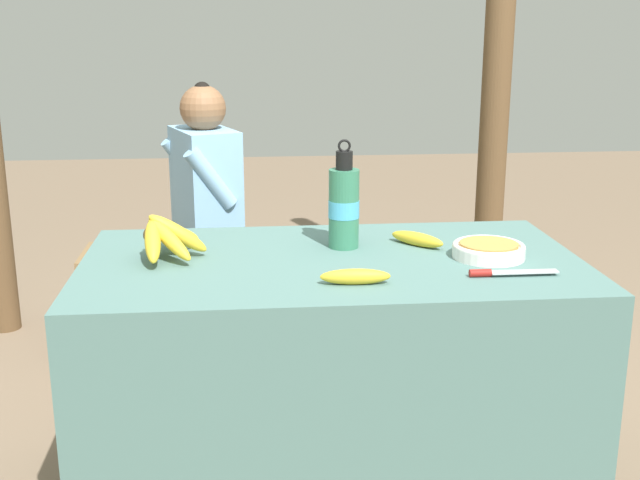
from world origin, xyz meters
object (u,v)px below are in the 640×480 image
object	(u,v)px
loose_banana_front	(355,277)
seated_vendor	(195,202)
serving_bowl	(489,249)
support_post_far	(499,34)
wooden_bench	(250,265)
banana_bunch_green	(347,232)
loose_banana_side	(417,239)
knife	(501,272)
banana_bunch_ripe	(166,235)
water_bottle	(344,206)

from	to	relation	value
loose_banana_front	seated_vendor	size ratio (longest dim) A/B	0.16
serving_bowl	support_post_far	xyz separation A→B (m)	(0.45, 1.43, 0.55)
wooden_bench	banana_bunch_green	world-z (taller)	banana_bunch_green
loose_banana_side	knife	distance (m)	0.34
knife	banana_bunch_ripe	bearing A→B (deg)	164.38
banana_bunch_ripe	loose_banana_front	size ratio (longest dim) A/B	1.68
support_post_far	seated_vendor	bearing A→B (deg)	-165.82
banana_bunch_ripe	loose_banana_side	distance (m)	0.71
loose_banana_side	wooden_bench	xyz separation A→B (m)	(-0.47, 1.02, -0.38)
serving_bowl	wooden_bench	size ratio (longest dim) A/B	0.14
serving_bowl	support_post_far	bearing A→B (deg)	72.50
support_post_far	knife	bearing A→B (deg)	-106.37
water_bottle	loose_banana_side	distance (m)	0.23
serving_bowl	water_bottle	bearing A→B (deg)	159.60
support_post_far	loose_banana_side	bearing A→B (deg)	-115.54
wooden_bench	banana_bunch_green	distance (m)	0.43
loose_banana_side	wooden_bench	bearing A→B (deg)	114.96
serving_bowl	wooden_bench	world-z (taller)	serving_bowl
loose_banana_side	seated_vendor	xyz separation A→B (m)	(-0.69, 0.97, -0.09)
serving_bowl	water_bottle	world-z (taller)	water_bottle
serving_bowl	knife	distance (m)	0.17
loose_banana_front	knife	bearing A→B (deg)	4.20
banana_bunch_ripe	water_bottle	distance (m)	0.50
water_bottle	loose_banana_front	xyz separation A→B (m)	(-0.01, -0.33, -0.10)
water_bottle	seated_vendor	size ratio (longest dim) A/B	0.28
water_bottle	banana_bunch_green	world-z (taller)	water_bottle
wooden_bench	support_post_far	distance (m)	1.46
banana_bunch_ripe	knife	bearing A→B (deg)	-16.00
loose_banana_front	loose_banana_side	world-z (taller)	same
knife	seated_vendor	bearing A→B (deg)	123.74
water_bottle	seated_vendor	world-z (taller)	seated_vendor
banana_bunch_ripe	banana_bunch_green	bearing A→B (deg)	59.34
support_post_far	serving_bowl	bearing A→B (deg)	-107.50
serving_bowl	loose_banana_front	distance (m)	0.44
banana_bunch_ripe	knife	distance (m)	0.89
banana_bunch_ripe	support_post_far	bearing A→B (deg)	45.71
water_bottle	banana_bunch_ripe	bearing A→B (deg)	-172.69
loose_banana_front	banana_bunch_green	xyz separation A→B (m)	(0.15, 1.34, -0.24)
knife	support_post_far	bearing A→B (deg)	74.01
serving_bowl	banana_bunch_green	xyz separation A→B (m)	(-0.24, 1.15, -0.24)
loose_banana_side	support_post_far	size ratio (longest dim) A/B	0.06
water_bottle	banana_bunch_green	xyz separation A→B (m)	(0.14, 1.00, -0.34)
loose_banana_side	banana_bunch_green	distance (m)	1.04
banana_bunch_ripe	water_bottle	world-z (taller)	water_bottle
banana_bunch_green	seated_vendor	bearing A→B (deg)	-176.15
loose_banana_side	knife	xyz separation A→B (m)	(0.15, -0.30, -0.01)
serving_bowl	loose_banana_side	distance (m)	0.22
knife	banana_bunch_green	world-z (taller)	knife
wooden_bench	knife	bearing A→B (deg)	-64.69
loose_banana_side	support_post_far	bearing A→B (deg)	64.46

